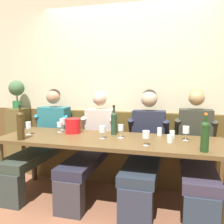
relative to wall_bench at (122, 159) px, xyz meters
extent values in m
cube|color=brown|center=(0.00, -0.83, -0.29)|extent=(6.80, 6.80, 0.02)
cube|color=beige|center=(0.00, 0.26, 1.12)|extent=(6.80, 0.08, 2.80)
cube|color=brown|center=(0.00, 0.21, 0.19)|extent=(6.80, 0.03, 0.95)
cube|color=brown|center=(0.00, -0.02, -0.06)|extent=(2.83, 0.42, 0.44)
cube|color=brown|center=(0.00, -0.02, 0.18)|extent=(2.77, 0.39, 0.05)
cube|color=brown|center=(0.00, 0.17, 0.43)|extent=(2.83, 0.04, 0.45)
cube|color=brown|center=(0.00, -0.69, 0.45)|extent=(2.53, 0.79, 0.04)
cylinder|color=brown|center=(-1.19, -1.01, 0.07)|extent=(0.07, 0.07, 0.71)
cylinder|color=#4D3729|center=(-1.19, -0.36, 0.07)|extent=(0.07, 0.07, 0.71)
cylinder|color=brown|center=(1.19, -0.36, 0.07)|extent=(0.07, 0.07, 0.71)
cube|color=#2E3633|center=(-1.04, -1.08, -0.09)|extent=(0.33, 0.14, 0.38)
cube|color=#2E372E|center=(-1.04, -0.60, 0.15)|extent=(0.37, 1.07, 0.11)
cube|color=#25666F|center=(-1.04, -0.02, 0.47)|extent=(0.44, 0.23, 0.52)
sphere|color=#A4795E|center=(-1.04, -0.03, 0.88)|extent=(0.20, 0.20, 0.20)
sphere|color=black|center=(-1.04, 0.00, 0.91)|extent=(0.19, 0.19, 0.19)
cylinder|color=#25666F|center=(-1.27, -0.06, 0.49)|extent=(0.08, 0.20, 0.27)
cylinder|color=#25666F|center=(-0.81, -0.06, 0.49)|extent=(0.08, 0.20, 0.27)
cube|color=#343037|center=(-0.32, -1.08, -0.09)|extent=(0.31, 0.14, 0.38)
cube|color=#242433|center=(-0.32, -0.59, 0.15)|extent=(0.34, 1.08, 0.11)
cube|color=#BFB0A6|center=(-0.32, -0.02, 0.46)|extent=(0.40, 0.18, 0.51)
sphere|color=tan|center=(-0.32, -0.03, 0.86)|extent=(0.19, 0.19, 0.19)
sphere|color=beige|center=(-0.32, 0.00, 0.89)|extent=(0.18, 0.18, 0.18)
cylinder|color=#BFB0A6|center=(-0.53, -0.05, 0.48)|extent=(0.08, 0.20, 0.27)
cylinder|color=#BFB0A6|center=(-0.10, -0.05, 0.48)|extent=(0.08, 0.20, 0.27)
cube|color=#292E3F|center=(0.38, -1.08, -0.09)|extent=(0.33, 0.14, 0.38)
cube|color=#232D39|center=(0.38, -0.59, 0.15)|extent=(0.37, 1.08, 0.11)
cube|color=#1F2232|center=(0.38, -0.02, 0.46)|extent=(0.44, 0.19, 0.51)
sphere|color=tan|center=(0.38, -0.03, 0.88)|extent=(0.22, 0.22, 0.22)
sphere|color=black|center=(0.38, 0.00, 0.90)|extent=(0.20, 0.20, 0.20)
cylinder|color=#1F2232|center=(0.15, -0.05, 0.48)|extent=(0.08, 0.20, 0.27)
cylinder|color=#1F2232|center=(0.61, -0.05, 0.48)|extent=(0.08, 0.20, 0.27)
cube|color=#263241|center=(0.98, -1.08, -0.09)|extent=(0.31, 0.14, 0.38)
cube|color=#302B3C|center=(0.98, -0.60, 0.15)|extent=(0.35, 1.07, 0.11)
cube|color=#2C2D24|center=(0.98, -0.02, 0.48)|extent=(0.41, 0.22, 0.54)
sphere|color=#A48054|center=(0.98, -0.03, 0.90)|extent=(0.20, 0.20, 0.20)
sphere|color=olive|center=(0.98, 0.00, 0.93)|extent=(0.18, 0.18, 0.18)
cylinder|color=#2C2D24|center=(0.76, -0.06, 0.51)|extent=(0.08, 0.20, 0.27)
cylinder|color=#2C2D24|center=(1.20, -0.06, 0.51)|extent=(0.08, 0.20, 0.27)
cylinder|color=red|center=(-0.51, -0.52, 0.56)|extent=(0.19, 0.19, 0.18)
cylinder|color=#1F3825|center=(0.01, -0.47, 0.58)|extent=(0.07, 0.07, 0.22)
sphere|color=#1F3825|center=(0.01, -0.47, 0.70)|extent=(0.07, 0.07, 0.07)
cylinder|color=#1F3825|center=(0.01, -0.47, 0.76)|extent=(0.03, 0.03, 0.10)
cylinder|color=black|center=(0.01, -0.47, 0.82)|extent=(0.03, 0.03, 0.02)
cylinder|color=#3B2C13|center=(-0.92, -0.99, 0.60)|extent=(0.08, 0.08, 0.26)
sphere|color=#3B2C13|center=(-0.92, -0.99, 0.74)|extent=(0.08, 0.08, 0.08)
cylinder|color=#3B2C13|center=(-0.92, -0.99, 0.79)|extent=(0.03, 0.03, 0.08)
cylinder|color=black|center=(-0.92, -0.99, 0.84)|extent=(0.03, 0.03, 0.02)
cylinder|color=#1B3A17|center=(0.99, -0.96, 0.58)|extent=(0.08, 0.08, 0.23)
sphere|color=#1B3A17|center=(0.99, -0.96, 0.71)|extent=(0.08, 0.08, 0.08)
cylinder|color=#1B3A17|center=(0.99, -0.96, 0.76)|extent=(0.03, 0.03, 0.09)
cylinder|color=orange|center=(0.99, -0.96, 0.82)|extent=(0.03, 0.03, 0.02)
cylinder|color=silver|center=(0.13, -0.62, 0.47)|extent=(0.06, 0.06, 0.00)
cylinder|color=silver|center=(0.13, -0.62, 0.51)|extent=(0.01, 0.01, 0.08)
cylinder|color=silver|center=(0.13, -0.62, 0.59)|extent=(0.06, 0.06, 0.07)
cylinder|color=#EAE591|center=(0.13, -0.62, 0.56)|extent=(0.05, 0.05, 0.02)
cylinder|color=silver|center=(-0.99, -0.74, 0.47)|extent=(0.06, 0.06, 0.00)
cylinder|color=silver|center=(-0.99, -0.74, 0.51)|extent=(0.01, 0.01, 0.07)
cylinder|color=silver|center=(-0.99, -0.74, 0.58)|extent=(0.06, 0.06, 0.08)
cylinder|color=silver|center=(0.84, -0.56, 0.47)|extent=(0.06, 0.06, 0.00)
cylinder|color=silver|center=(0.84, -0.56, 0.51)|extent=(0.01, 0.01, 0.08)
cylinder|color=silver|center=(0.84, -0.56, 0.59)|extent=(0.07, 0.07, 0.08)
cylinder|color=#E8E78F|center=(0.84, -0.56, 0.56)|extent=(0.06, 0.06, 0.02)
cylinder|color=silver|center=(-0.72, -0.39, 0.47)|extent=(0.06, 0.06, 0.00)
cylinder|color=silver|center=(-0.72, -0.39, 0.51)|extent=(0.01, 0.01, 0.07)
cylinder|color=silver|center=(-0.72, -0.39, 0.58)|extent=(0.07, 0.07, 0.08)
cylinder|color=#EEE08F|center=(-0.72, -0.39, 0.56)|extent=(0.06, 0.06, 0.03)
cylinder|color=silver|center=(0.45, -0.88, 0.47)|extent=(0.06, 0.06, 0.00)
cylinder|color=silver|center=(0.45, -0.88, 0.51)|extent=(0.01, 0.01, 0.07)
cylinder|color=silver|center=(0.45, -0.88, 0.58)|extent=(0.07, 0.07, 0.08)
cylinder|color=silver|center=(-0.70, -0.51, 0.47)|extent=(0.07, 0.07, 0.00)
cylinder|color=silver|center=(-0.70, -0.51, 0.50)|extent=(0.01, 0.01, 0.06)
cylinder|color=silver|center=(-0.70, -0.51, 0.57)|extent=(0.07, 0.07, 0.06)
cylinder|color=#EFDF7E|center=(-0.70, -0.51, 0.55)|extent=(0.06, 0.06, 0.03)
cylinder|color=silver|center=(-0.07, -0.71, 0.47)|extent=(0.06, 0.06, 0.00)
cylinder|color=silver|center=(-0.07, -0.71, 0.51)|extent=(0.01, 0.01, 0.07)
cylinder|color=silver|center=(-0.07, -0.71, 0.58)|extent=(0.07, 0.07, 0.07)
cylinder|color=beige|center=(-0.07, -0.71, 0.56)|extent=(0.06, 0.06, 0.03)
cylinder|color=silver|center=(0.55, -0.40, 0.52)|extent=(0.06, 0.06, 0.10)
cylinder|color=silver|center=(0.68, -0.70, 0.51)|extent=(0.06, 0.06, 0.08)
cylinder|color=silver|center=(0.70, -0.49, 0.51)|extent=(0.06, 0.06, 0.09)
cube|color=brown|center=(-1.71, 0.03, 0.20)|extent=(0.28, 0.28, 0.97)
cylinder|color=#236430|center=(-1.71, 0.03, 0.74)|extent=(0.14, 0.14, 0.12)
cylinder|color=brown|center=(-1.71, 0.03, 0.86)|extent=(0.02, 0.02, 0.11)
sphere|color=#3D613C|center=(-1.71, 0.03, 1.01)|extent=(0.24, 0.24, 0.24)
camera|label=1|loc=(0.73, -3.24, 1.10)|focal=38.38mm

